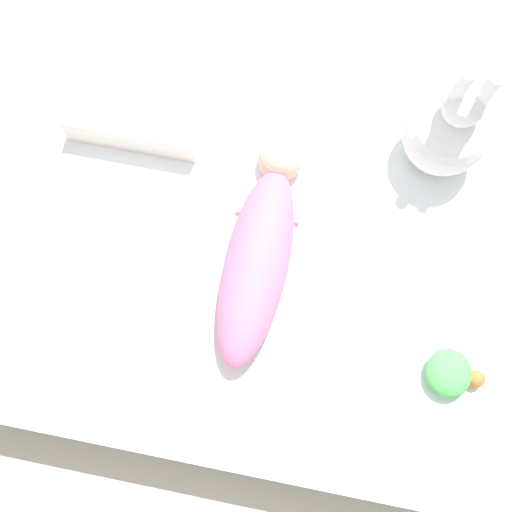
{
  "coord_description": "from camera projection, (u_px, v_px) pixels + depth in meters",
  "views": [
    {
      "loc": [
        0.08,
        -0.42,
        1.7
      ],
      "look_at": [
        0.01,
        -0.02,
        0.26
      ],
      "focal_mm": 42.0,
      "sensor_mm": 36.0,
      "label": 1
    }
  ],
  "objects": [
    {
      "name": "turtle_plush",
      "position": [
        451.0,
        374.0,
        1.43
      ],
      "size": [
        0.14,
        0.12,
        0.06
      ],
      "color": "#51B756",
      "rests_on": "bed_mattress"
    },
    {
      "name": "bed_mattress",
      "position": [
        256.0,
        263.0,
        1.65
      ],
      "size": [
        1.2,
        1.08,
        0.21
      ],
      "color": "white",
      "rests_on": "ground_plane"
    },
    {
      "name": "ground_plane",
      "position": [
        256.0,
        272.0,
        1.75
      ],
      "size": [
        12.0,
        12.0,
        0.0
      ],
      "primitive_type": "plane",
      "color": "#B2A893"
    },
    {
      "name": "bunny_plush",
      "position": [
        447.0,
        131.0,
        1.5
      ],
      "size": [
        0.21,
        0.21,
        0.37
      ],
      "color": "white",
      "rests_on": "bed_mattress"
    },
    {
      "name": "swaddled_baby",
      "position": [
        260.0,
        249.0,
        1.48
      ],
      "size": [
        0.17,
        0.61,
        0.12
      ],
      "rotation": [
        0.0,
        0.0,
        1.55
      ],
      "color": "pink",
      "rests_on": "bed_mattress"
    },
    {
      "name": "pillow",
      "position": [
        146.0,
        82.0,
        1.63
      ],
      "size": [
        0.36,
        0.38,
        0.09
      ],
      "color": "white",
      "rests_on": "bed_mattress"
    },
    {
      "name": "burp_cloth",
      "position": [
        274.0,
        182.0,
        1.59
      ],
      "size": [
        0.17,
        0.2,
        0.02
      ],
      "color": "white",
      "rests_on": "bed_mattress"
    }
  ]
}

